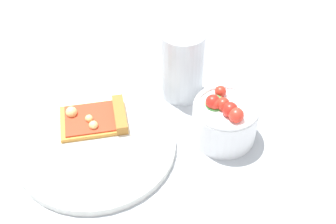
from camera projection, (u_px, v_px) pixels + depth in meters
ground_plane at (104, 146)px, 0.75m from camera, size 2.40×2.40×0.00m
plate at (96, 145)px, 0.75m from camera, size 0.27×0.27×0.01m
pizza_slice_main at (98, 118)px, 0.77m from camera, size 0.12×0.09×0.03m
salad_bowl at (225, 119)px, 0.74m from camera, size 0.11×0.11×0.09m
soda_glass at (182, 66)px, 0.81m from camera, size 0.08×0.08×0.14m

